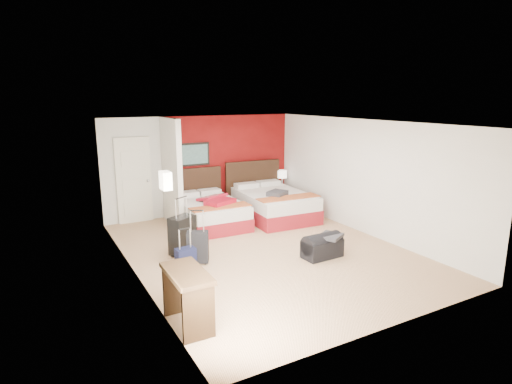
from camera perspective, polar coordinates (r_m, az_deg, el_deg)
ground at (r=8.40m, az=1.20°, el=-7.92°), size 6.50×6.50×0.00m
room_walls at (r=8.76m, az=-11.47°, el=1.27°), size 5.02×6.52×2.50m
red_accent_panel at (r=11.20m, az=-3.76°, el=3.94°), size 3.50×0.04×2.50m
partition_wall at (r=10.00m, az=-11.34°, el=2.64°), size 0.12×1.20×2.50m
entry_door at (r=10.41m, az=-16.22°, el=1.52°), size 0.82×0.06×2.05m
bed_left at (r=9.95m, az=-6.15°, el=-2.92°), size 1.39×1.95×0.57m
bed_right at (r=10.52m, az=2.48°, el=-1.79°), size 1.62×2.22×0.64m
red_suitcase_open at (r=9.81m, az=-5.43°, el=-1.06°), size 0.93×1.07×0.11m
jacket_bundle at (r=10.13m, az=2.90°, el=-0.17°), size 0.58×0.55×0.11m
nightstand at (r=11.81m, az=3.53°, el=-0.52°), size 0.38×0.38×0.51m
table_lamp at (r=11.70m, az=3.56°, el=1.81°), size 0.31×0.31×0.47m
suitcase_black at (r=8.19m, az=-9.93°, el=-5.96°), size 0.57×0.49×0.73m
suitcase_charcoal at (r=7.77m, az=-7.89°, el=-7.57°), size 0.45×0.38×0.56m
suitcase_navy at (r=7.32m, az=-9.49°, el=-9.41°), size 0.34×0.22×0.45m
duffel_bag at (r=8.10m, az=8.94°, el=-7.44°), size 0.77×0.43×0.38m
jacket_draped at (r=8.08m, az=10.06°, el=-5.89°), size 0.57×0.55×0.06m
desk at (r=5.75m, az=-9.25°, el=-14.07°), size 0.48×0.93×0.77m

